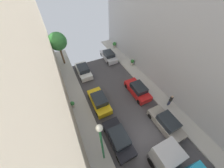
% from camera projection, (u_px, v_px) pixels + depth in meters
% --- Properties ---
extents(ground, '(32.00, 32.00, 0.00)m').
position_uv_depth(ground, '(147.00, 141.00, 12.64)').
color(ground, '#423F42').
extents(sidewalk_left, '(2.00, 44.00, 0.15)m').
position_uv_depth(sidewalk_left, '(103.00, 166.00, 11.04)').
color(sidewalk_left, '#B7B2A8').
rests_on(sidewalk_left, ground).
extents(sidewalk_right, '(2.00, 44.00, 0.15)m').
position_uv_depth(sidewalk_right, '(183.00, 121.00, 14.14)').
color(sidewalk_right, '#B7B2A8').
rests_on(sidewalk_right, ground).
extents(parked_car_left_2, '(1.78, 4.20, 1.57)m').
position_uv_depth(parked_car_left_2, '(118.00, 138.00, 12.13)').
color(parked_car_left_2, black).
rests_on(parked_car_left_2, ground).
extents(parked_car_left_3, '(1.78, 4.20, 1.57)m').
position_uv_depth(parked_car_left_3, '(99.00, 101.00, 15.32)').
color(parked_car_left_3, gold).
rests_on(parked_car_left_3, ground).
extents(parked_car_left_4, '(1.78, 4.20, 1.57)m').
position_uv_depth(parked_car_left_4, '(83.00, 71.00, 19.54)').
color(parked_car_left_4, white).
rests_on(parked_car_left_4, ground).
extents(parked_car_right_1, '(1.78, 4.20, 1.57)m').
position_uv_depth(parked_car_right_1, '(166.00, 123.00, 13.27)').
color(parked_car_right_1, gray).
rests_on(parked_car_right_1, ground).
extents(parked_car_right_2, '(1.78, 4.20, 1.57)m').
position_uv_depth(parked_car_right_2, '(138.00, 90.00, 16.65)').
color(parked_car_right_2, red).
rests_on(parked_car_right_2, ground).
extents(parked_car_right_3, '(1.78, 4.20, 1.57)m').
position_uv_depth(parked_car_right_3, '(109.00, 56.00, 22.49)').
color(parked_car_right_3, silver).
rests_on(parked_car_right_3, ground).
extents(pedestrian, '(0.40, 0.36, 1.72)m').
position_uv_depth(pedestrian, '(171.00, 100.00, 14.99)').
color(pedestrian, '#2D334C').
rests_on(pedestrian, sidewalk_right).
extents(street_tree_0, '(2.80, 2.80, 5.47)m').
position_uv_depth(street_tree_0, '(58.00, 42.00, 19.05)').
color(street_tree_0, brown).
rests_on(street_tree_0, sidewalk_left).
extents(potted_plant_0, '(0.74, 0.74, 1.08)m').
position_uv_depth(potted_plant_0, '(114.00, 44.00, 25.49)').
color(potted_plant_0, '#B2A899').
rests_on(potted_plant_0, sidewalk_right).
extents(potted_plant_2, '(0.62, 0.62, 1.00)m').
position_uv_depth(potted_plant_2, '(132.00, 62.00, 21.20)').
color(potted_plant_2, '#B2A899').
rests_on(potted_plant_2, sidewalk_right).
extents(potted_plant_3, '(0.52, 0.52, 0.91)m').
position_uv_depth(potted_plant_3, '(72.00, 104.00, 15.07)').
color(potted_plant_3, '#B2A899').
rests_on(potted_plant_3, sidewalk_left).
extents(lamp_post, '(0.44, 0.44, 6.32)m').
position_uv_depth(lamp_post, '(101.00, 141.00, 8.57)').
color(lamp_post, '#26723F').
rests_on(lamp_post, sidewalk_left).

